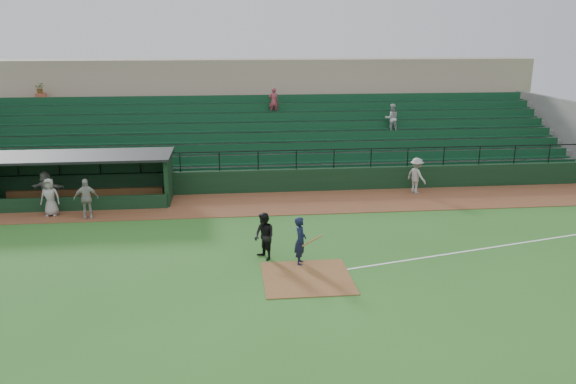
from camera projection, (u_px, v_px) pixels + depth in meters
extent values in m
plane|color=#265D1E|center=(303.00, 267.00, 20.34)|extent=(90.00, 90.00, 0.00)
cube|color=brown|center=(281.00, 203.00, 28.01)|extent=(40.00, 4.00, 0.03)
cube|color=brown|center=(307.00, 278.00, 19.38)|extent=(3.00, 3.00, 0.03)
cube|color=white|center=(501.00, 246.00, 22.32)|extent=(17.49, 4.44, 0.01)
cube|color=black|center=(277.00, 181.00, 29.96)|extent=(36.00, 0.35, 1.20)
cylinder|color=black|center=(277.00, 151.00, 29.53)|extent=(36.00, 0.06, 0.06)
cube|color=slate|center=(270.00, 141.00, 34.34)|extent=(36.00, 9.00, 3.60)
cube|color=#103D22|center=(271.00, 135.00, 33.74)|extent=(34.56, 8.00, 4.05)
cube|color=slate|center=(552.00, 131.00, 36.17)|extent=(0.35, 9.50, 4.20)
cube|color=gray|center=(263.00, 105.00, 40.19)|extent=(38.00, 3.00, 6.40)
cube|color=slate|center=(265.00, 101.00, 38.14)|extent=(36.00, 2.00, 0.20)
cylinder|color=#A55138|center=(41.00, 98.00, 36.45)|extent=(0.70, 0.70, 0.60)
imported|color=#2D5923|center=(40.00, 88.00, 36.28)|extent=(0.59, 0.51, 0.66)
imported|color=#B6B6B6|center=(392.00, 118.00, 34.56)|extent=(0.85, 0.66, 1.74)
imported|color=#903440|center=(274.00, 101.00, 35.52)|extent=(0.62, 0.40, 1.69)
cube|color=black|center=(86.00, 174.00, 28.99)|extent=(8.50, 0.20, 2.30)
cube|color=black|center=(169.00, 178.00, 28.19)|extent=(0.20, 2.60, 2.30)
cube|color=black|center=(78.00, 156.00, 27.42)|extent=(8.90, 3.20, 0.12)
cube|color=olive|center=(86.00, 193.00, 28.85)|extent=(7.65, 0.40, 0.50)
cube|color=black|center=(75.00, 204.00, 26.66)|extent=(8.50, 0.12, 0.70)
imported|color=black|center=(300.00, 241.00, 20.36)|extent=(0.52, 0.70, 1.77)
cylinder|color=olive|center=(312.00, 241.00, 20.20)|extent=(0.79, 0.34, 0.35)
imported|color=black|center=(264.00, 236.00, 20.81)|extent=(1.00, 1.07, 1.76)
imported|color=#9B9691|center=(416.00, 176.00, 29.50)|extent=(1.17, 1.39, 1.87)
imported|color=#A9A49E|center=(86.00, 198.00, 25.45)|extent=(1.14, 0.70, 1.82)
imported|color=#99948F|center=(50.00, 197.00, 25.80)|extent=(0.87, 0.58, 1.74)
imported|color=gray|center=(46.00, 189.00, 27.18)|extent=(1.69, 0.80, 1.75)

